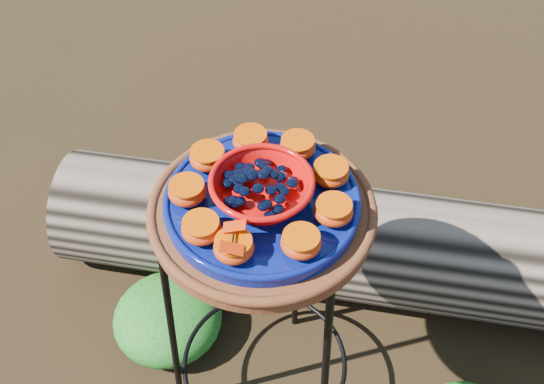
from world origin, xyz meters
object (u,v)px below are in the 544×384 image
at_px(cobalt_plate, 262,203).
at_px(plant_stand, 264,319).
at_px(red_bowl, 262,190).
at_px(driftwood_log, 363,245).
at_px(terracotta_saucer, 262,213).

bearing_deg(cobalt_plate, plant_stand, 0.00).
relative_size(plant_stand, red_bowl, 3.92).
xyz_separation_m(plant_stand, cobalt_plate, (0.00, 0.00, 0.40)).
bearing_deg(red_bowl, driftwood_log, 74.21).
relative_size(red_bowl, driftwood_log, 0.10).
xyz_separation_m(plant_stand, red_bowl, (0.00, 0.00, 0.43)).
distance_m(cobalt_plate, driftwood_log, 0.74).
height_order(plant_stand, red_bowl, red_bowl).
height_order(terracotta_saucer, red_bowl, red_bowl).
bearing_deg(terracotta_saucer, red_bowl, 0.00).
xyz_separation_m(cobalt_plate, red_bowl, (0.00, 0.00, 0.04)).
height_order(cobalt_plate, red_bowl, red_bowl).
xyz_separation_m(terracotta_saucer, driftwood_log, (0.12, 0.43, -0.55)).
bearing_deg(cobalt_plate, terracotta_saucer, 0.00).
bearing_deg(red_bowl, cobalt_plate, 0.00).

